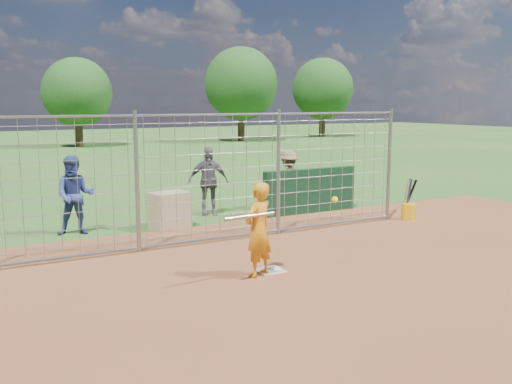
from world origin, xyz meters
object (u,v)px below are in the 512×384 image
batter (258,230)px  equipment_bin (170,210)px  bystander_b (208,181)px  bystander_c (289,180)px  bystander_a (75,196)px  bucket_with_bats (409,209)px

batter → equipment_bin: 3.97m
bystander_b → bystander_c: bystander_b is taller
bystander_c → bystander_b: bearing=-29.2°
bystander_c → equipment_bin: bearing=-10.4°
batter → bystander_a: bystander_a is taller
bystander_a → bystander_b: bystander_b is taller
bystander_a → batter: bearing=-49.0°
equipment_bin → bystander_b: bearing=24.7°
equipment_bin → bucket_with_bats: bearing=-30.4°
batter → bystander_a: size_ratio=0.92×
bystander_a → bystander_b: (3.28, 0.58, 0.01)m
bystander_b → bucket_with_bats: (3.86, -2.83, -0.59)m
bystander_a → bystander_c: bystander_a is taller
bystander_b → bucket_with_bats: bearing=-21.6°
batter → bystander_b: bystander_b is taller
batter → bystander_b: bearing=-128.5°
bystander_b → bystander_a: bearing=-155.3°
batter → bystander_a: (-1.91, 4.35, 0.07)m
bystander_b → bystander_c: (2.14, -0.29, -0.08)m
equipment_bin → bucket_with_bats: 5.54m
bystander_a → equipment_bin: size_ratio=2.06×
bucket_with_bats → bystander_b: bearing=143.7°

